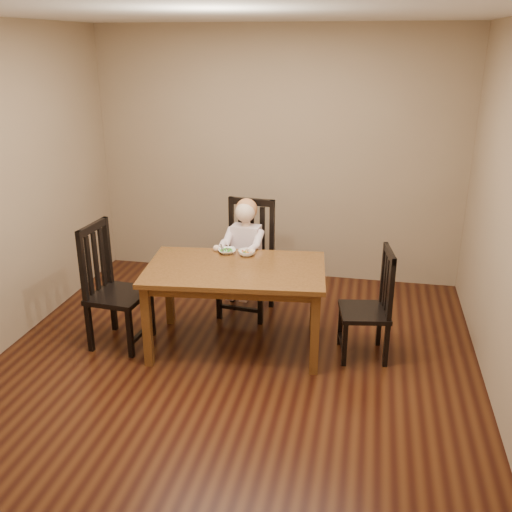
% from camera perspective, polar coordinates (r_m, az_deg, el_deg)
% --- Properties ---
extents(room, '(4.01, 4.01, 2.71)m').
position_cam_1_polar(room, '(4.33, -2.32, 5.07)').
color(room, '#401F0D').
rests_on(room, ground).
extents(dining_table, '(1.58, 1.05, 0.75)m').
position_cam_1_polar(dining_table, '(4.80, -2.07, -2.08)').
color(dining_table, '#452B10').
rests_on(dining_table, room).
extents(chair_child, '(0.52, 0.50, 1.11)m').
position_cam_1_polar(chair_child, '(5.51, -0.87, -0.41)').
color(chair_child, black).
rests_on(chair_child, room).
extents(chair_left, '(0.48, 0.50, 1.09)m').
position_cam_1_polar(chair_left, '(5.07, -14.15, -3.13)').
color(chair_left, black).
rests_on(chair_left, room).
extents(chair_right, '(0.46, 0.47, 0.96)m').
position_cam_1_polar(chair_right, '(4.83, 11.37, -4.95)').
color(chair_right, black).
rests_on(chair_right, room).
extents(toddler, '(0.40, 0.48, 0.61)m').
position_cam_1_polar(toddler, '(5.41, -1.06, 0.96)').
color(toddler, silver).
rests_on(toddler, chair_child).
extents(bowl_peas, '(0.20, 0.20, 0.04)m').
position_cam_1_polar(bowl_peas, '(5.08, -2.92, 0.49)').
color(bowl_peas, white).
rests_on(bowl_peas, dining_table).
extents(bowl_veg, '(0.20, 0.20, 0.05)m').
position_cam_1_polar(bowl_veg, '(5.02, -0.95, 0.32)').
color(bowl_veg, white).
rests_on(bowl_veg, dining_table).
extents(fork, '(0.06, 0.11, 0.05)m').
position_cam_1_polar(fork, '(5.06, -3.41, 0.69)').
color(fork, silver).
rests_on(fork, bowl_peas).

